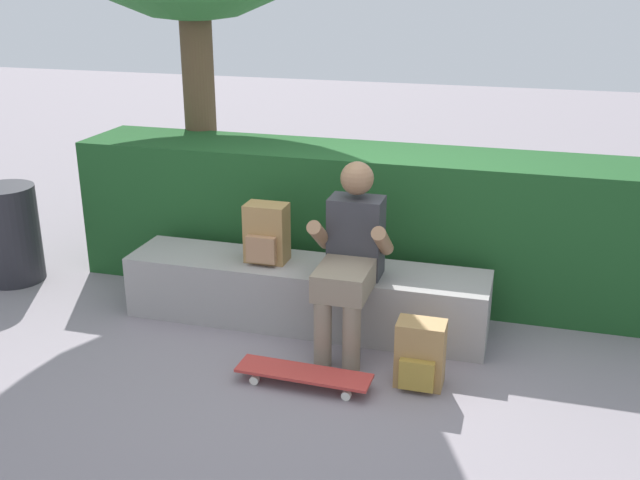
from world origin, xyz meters
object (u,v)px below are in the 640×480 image
at_px(bench_main, 305,294).
at_px(skateboard_near_person, 304,374).
at_px(backpack_on_ground, 420,355).
at_px(trash_bin, 10,234).
at_px(backpack_on_bench, 266,234).
at_px(person_skater, 351,253).

bearing_deg(bench_main, skateboard_near_person, -73.39).
relative_size(backpack_on_ground, trash_bin, 0.53).
relative_size(backpack_on_bench, backpack_on_ground, 1.00).
bearing_deg(bench_main, person_skater, -30.76).
height_order(skateboard_near_person, trash_bin, trash_bin).
bearing_deg(backpack_on_bench, person_skater, -18.33).
bearing_deg(person_skater, skateboard_near_person, -102.93).
bearing_deg(backpack_on_bench, backpack_on_ground, -27.14).
height_order(person_skater, backpack_on_ground, person_skater).
bearing_deg(person_skater, bench_main, 149.24).
xyz_separation_m(skateboard_near_person, backpack_on_bench, (-0.50, 0.78, 0.55)).
relative_size(bench_main, trash_bin, 3.26).
relative_size(skateboard_near_person, trash_bin, 1.06).
bearing_deg(person_skater, trash_bin, 173.45).
xyz_separation_m(skateboard_near_person, trash_bin, (-2.65, 0.89, 0.30)).
height_order(bench_main, person_skater, person_skater).
xyz_separation_m(bench_main, backpack_on_bench, (-0.27, -0.01, 0.41)).
height_order(bench_main, trash_bin, trash_bin).
height_order(person_skater, backpack_on_bench, person_skater).
relative_size(bench_main, person_skater, 2.08).
xyz_separation_m(backpack_on_ground, trash_bin, (-3.30, 0.70, 0.18)).
bearing_deg(bench_main, trash_bin, 177.63).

